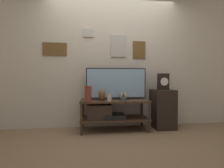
{
  "coord_description": "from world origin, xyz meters",
  "views": [
    {
      "loc": [
        -0.43,
        -2.83,
        0.94
      ],
      "look_at": [
        -0.05,
        0.3,
        0.84
      ],
      "focal_mm": 28.0,
      "sensor_mm": 36.0,
      "label": 1
    }
  ],
  "objects": [
    {
      "name": "candle_jar",
      "position": [
        -0.12,
        0.11,
        0.62
      ],
      "size": [
        0.08,
        0.08,
        0.13
      ],
      "color": "#C1B29E",
      "rests_on": "media_console"
    },
    {
      "name": "side_table",
      "position": [
        0.93,
        0.34,
        0.36
      ],
      "size": [
        0.38,
        0.43,
        0.73
      ],
      "color": "black",
      "rests_on": "ground_plane"
    },
    {
      "name": "ground_plane",
      "position": [
        0.0,
        0.0,
        0.0
      ],
      "size": [
        12.0,
        12.0,
        0.0
      ],
      "primitive_type": "plane",
      "color": "#846647"
    },
    {
      "name": "vase_slim_bronze",
      "position": [
        0.13,
        0.11,
        0.64
      ],
      "size": [
        0.08,
        0.08,
        0.18
      ],
      "color": "#2D4251",
      "rests_on": "media_console"
    },
    {
      "name": "mantel_clock",
      "position": [
        0.95,
        0.35,
        0.88
      ],
      "size": [
        0.2,
        0.11,
        0.31
      ],
      "color": "black",
      "rests_on": "side_table"
    },
    {
      "name": "vase_tall_ceramic",
      "position": [
        -0.47,
        0.13,
        0.68
      ],
      "size": [
        0.11,
        0.11,
        0.26
      ],
      "color": "brown",
      "rests_on": "media_console"
    },
    {
      "name": "television",
      "position": [
        0.05,
        0.41,
        0.85
      ],
      "size": [
        1.12,
        0.05,
        0.58
      ],
      "color": "black",
      "rests_on": "media_console"
    },
    {
      "name": "wall_back",
      "position": [
        -0.0,
        0.6,
        1.35
      ],
      "size": [
        6.4,
        0.08,
        2.7
      ],
      "color": "beige",
      "rests_on": "ground_plane"
    },
    {
      "name": "vase_urn_stoneware",
      "position": [
        -0.23,
        0.26,
        0.66
      ],
      "size": [
        0.12,
        0.14,
        0.21
      ],
      "color": "brown",
      "rests_on": "media_console"
    },
    {
      "name": "vase_round_glass",
      "position": [
        0.16,
        0.27,
        0.62
      ],
      "size": [
        0.15,
        0.15,
        0.15
      ],
      "color": "tan",
      "rests_on": "media_console"
    },
    {
      "name": "media_console",
      "position": [
        -0.1,
        0.3,
        0.35
      ],
      "size": [
        1.23,
        0.51,
        0.55
      ],
      "color": "#422D1E",
      "rests_on": "ground_plane"
    }
  ]
}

